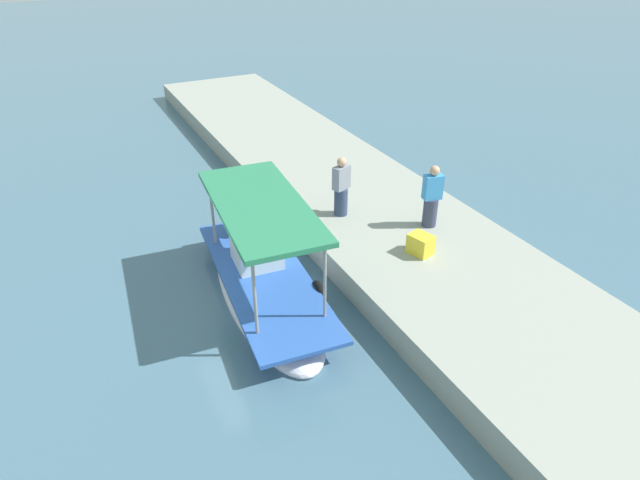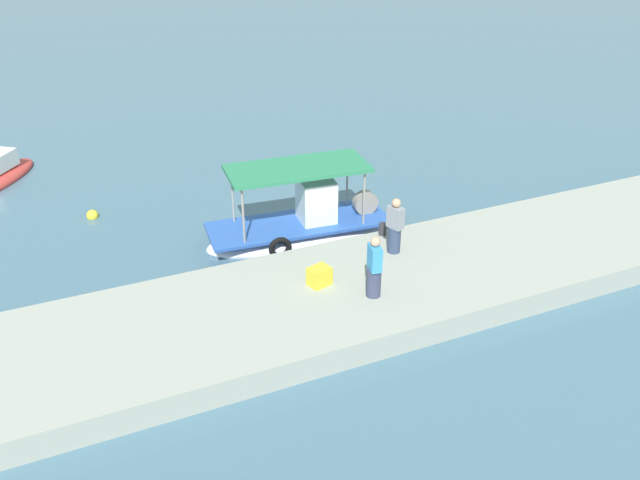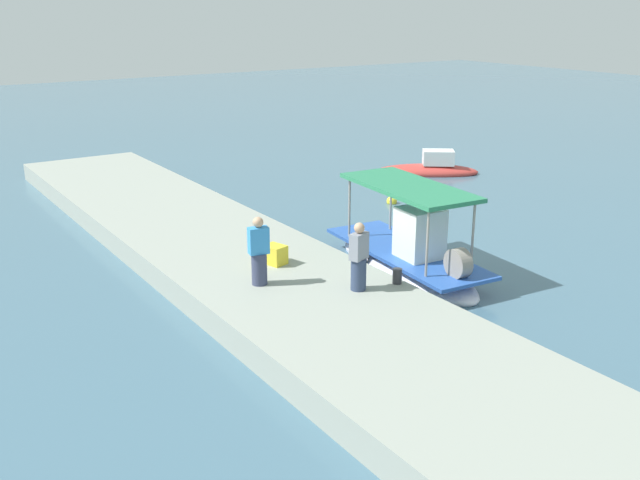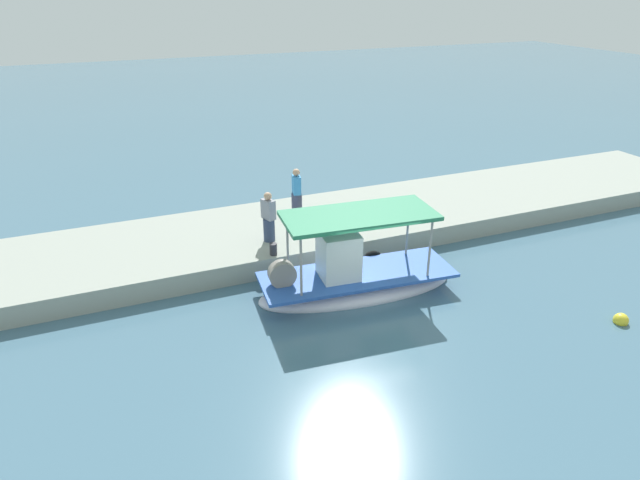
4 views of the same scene
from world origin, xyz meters
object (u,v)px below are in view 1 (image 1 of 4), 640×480
main_fishing_boat (264,279)px  fisherman_by_crate (431,199)px  fisherman_near_bollard (341,189)px  cargo_crate (421,244)px  mooring_bollard (304,213)px

main_fishing_boat → fisherman_by_crate: bearing=-89.6°
main_fishing_boat → fisherman_near_bollard: bearing=-60.8°
fisherman_by_crate → cargo_crate: size_ratio=3.06×
mooring_bollard → cargo_crate: bearing=-148.2°
fisherman_near_bollard → cargo_crate: size_ratio=2.99×
fisherman_by_crate → mooring_bollard: 3.51m
fisherman_by_crate → main_fishing_boat: bearing=90.4°
mooring_bollard → main_fishing_boat: bearing=133.9°
fisherman_by_crate → fisherman_near_bollard: bearing=48.0°
fisherman_near_bollard → cargo_crate: bearing=-164.3°
main_fishing_boat → mooring_bollard: main_fishing_boat is taller
fisherman_by_crate → mooring_bollard: fisherman_by_crate is taller
fisherman_near_bollard → mooring_bollard: fisherman_near_bollard is taller
fisherman_by_crate → cargo_crate: (-1.09, 1.08, -0.54)m
fisherman_near_bollard → mooring_bollard: (0.21, 1.06, -0.59)m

